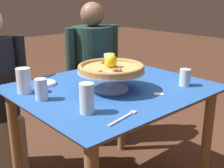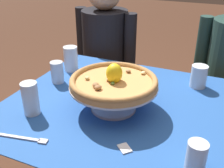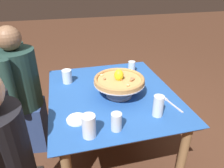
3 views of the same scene
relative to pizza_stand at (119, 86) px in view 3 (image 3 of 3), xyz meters
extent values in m
plane|color=#4C2D1E|center=(0.04, 0.04, -0.82)|extent=(14.00, 14.00, 0.00)
cylinder|color=olive|center=(-0.41, -0.34, -0.46)|extent=(0.06, 0.06, 0.71)
cylinder|color=olive|center=(0.49, -0.34, -0.46)|extent=(0.06, 0.06, 0.71)
cylinder|color=olive|center=(0.49, 0.43, -0.46)|extent=(0.06, 0.06, 0.71)
cube|color=olive|center=(0.04, 0.04, -0.09)|extent=(1.02, 0.88, 0.02)
cube|color=#23519E|center=(0.04, 0.04, -0.08)|extent=(1.06, 0.92, 0.00)
cylinder|color=#B7B7C1|center=(0.00, 0.00, -0.07)|extent=(0.19, 0.19, 0.01)
cylinder|color=#B7B7C1|center=(0.00, 0.00, -0.02)|extent=(0.05, 0.05, 0.09)
cylinder|color=#B7B7C1|center=(0.00, 0.00, 0.03)|extent=(0.37, 0.37, 0.01)
cylinder|color=tan|center=(0.00, 0.00, 0.05)|extent=(0.36, 0.36, 0.02)
torus|color=#AF7D47|center=(0.00, 0.00, 0.06)|extent=(0.36, 0.36, 0.02)
ellipsoid|color=#996B42|center=(-0.02, -0.01, 0.06)|extent=(0.02, 0.02, 0.01)
ellipsoid|color=#996B42|center=(0.03, 0.10, 0.06)|extent=(0.02, 0.02, 0.01)
ellipsoid|color=#4C7533|center=(0.01, -0.03, 0.06)|extent=(0.02, 0.02, 0.01)
ellipsoid|color=#4C7533|center=(0.01, 0.01, 0.06)|extent=(0.02, 0.03, 0.01)
ellipsoid|color=tan|center=(-0.11, -0.03, 0.06)|extent=(0.03, 0.03, 0.01)
ellipsoid|color=beige|center=(0.09, 0.11, 0.06)|extent=(0.02, 0.03, 0.01)
ellipsoid|color=#996B42|center=(-0.03, -0.09, 0.07)|extent=(0.04, 0.04, 0.02)
ellipsoid|color=#996B42|center=(-0.04, -0.08, 0.07)|extent=(0.04, 0.04, 0.02)
ellipsoid|color=yellow|center=(0.00, 0.00, 0.09)|extent=(0.09, 0.09, 0.08)
cylinder|color=silver|center=(-0.30, -0.17, -0.01)|extent=(0.07, 0.07, 0.14)
cylinder|color=silver|center=(-0.30, -0.17, -0.03)|extent=(0.06, 0.06, 0.10)
cylinder|color=silver|center=(0.37, -0.23, -0.03)|extent=(0.06, 0.06, 0.10)
cylinder|color=silver|center=(0.37, -0.23, -0.04)|extent=(0.06, 0.06, 0.06)
cylinder|color=white|center=(-0.38, 0.28, -0.01)|extent=(0.08, 0.08, 0.14)
cylinder|color=silver|center=(-0.38, 0.28, -0.03)|extent=(0.07, 0.07, 0.09)
cylinder|color=silver|center=(-0.36, 0.12, -0.02)|extent=(0.06, 0.06, 0.11)
cylinder|color=silver|center=(-0.36, 0.12, -0.04)|extent=(0.06, 0.06, 0.08)
cylinder|color=silver|center=(0.30, 0.36, -0.02)|extent=(0.08, 0.08, 0.11)
cylinder|color=silver|center=(0.30, 0.36, -0.04)|extent=(0.07, 0.07, 0.08)
cylinder|color=white|center=(-0.22, 0.33, -0.07)|extent=(0.13, 0.13, 0.01)
torus|color=white|center=(-0.22, 0.33, -0.06)|extent=(0.12, 0.12, 0.01)
cube|color=#B7B7C1|center=(-0.23, -0.33, -0.07)|extent=(0.17, 0.04, 0.01)
cube|color=#B7B7C1|center=(-0.14, -0.31, -0.07)|extent=(0.04, 0.03, 0.01)
cube|color=white|center=(0.14, -0.23, -0.07)|extent=(0.06, 0.06, 0.00)
cylinder|color=black|center=(-0.19, 0.72, -0.05)|extent=(0.08, 0.08, 0.45)
cube|color=navy|center=(0.47, 0.77, -0.58)|extent=(0.31, 0.35, 0.48)
cylinder|color=#1E3833|center=(0.47, 0.77, -0.08)|extent=(0.38, 0.38, 0.52)
sphere|color=brown|center=(0.47, 0.77, 0.28)|extent=(0.20, 0.20, 0.20)
cylinder|color=#1E3833|center=(0.26, 0.79, -0.04)|extent=(0.08, 0.08, 0.44)
cylinder|color=#1E3833|center=(0.69, 0.74, -0.04)|extent=(0.08, 0.08, 0.44)
camera|label=1|loc=(-1.01, -1.14, 0.44)|focal=46.35mm
camera|label=2|loc=(0.39, -0.91, 0.54)|focal=43.35mm
camera|label=3|loc=(-1.27, 0.38, 0.73)|focal=33.44mm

